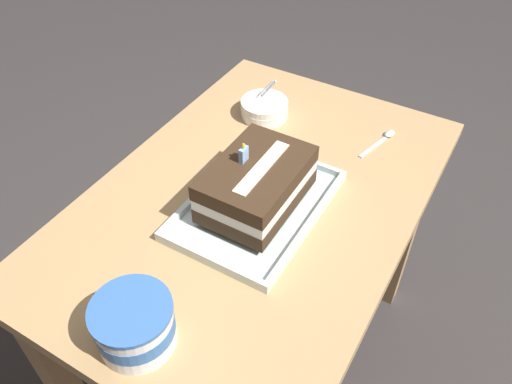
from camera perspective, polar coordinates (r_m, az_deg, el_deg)
The scene contains 7 objects.
ground_plane at distance 1.76m, azimuth -0.05°, elevation -18.08°, with size 8.00×8.00×0.00m, color #383333.
dining_table at distance 1.25m, azimuth -0.06°, elevation -4.48°, with size 1.03×0.69×0.74m.
foil_tray at distance 1.12m, azimuth 0.07°, elevation -1.59°, with size 0.38×0.27×0.02m.
birthday_cake at distance 1.08m, azimuth 0.07°, elevation 0.95°, with size 0.25×0.17×0.15m.
bowl_stack at distance 1.39m, azimuth 0.93°, elevation 9.33°, with size 0.13×0.13×0.10m.
ice_cream_tub at distance 0.91m, azimuth -13.42°, elevation -14.21°, with size 0.14×0.14×0.10m.
serving_spoon_near_tray at distance 1.36m, azimuth 14.26°, elevation 5.96°, with size 0.14×0.05×0.01m.
Camera 1 is at (-0.72, -0.42, 1.55)m, focal length 35.80 mm.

